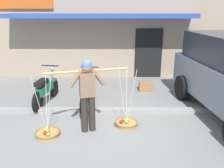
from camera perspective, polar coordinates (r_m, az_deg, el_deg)
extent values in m
plane|color=gray|center=(5.99, -2.53, -9.53)|extent=(90.00, 90.00, 0.00)
cube|color=gray|center=(6.60, -2.24, -6.37)|extent=(20.00, 0.24, 0.10)
cylinder|color=#2D2823|center=(5.52, -4.85, -7.07)|extent=(0.15, 0.15, 0.86)
cylinder|color=#2D2823|center=(5.49, -6.71, -7.26)|extent=(0.15, 0.15, 0.86)
cube|color=#84664C|center=(5.25, -6.01, -0.21)|extent=(0.38, 0.29, 0.54)
sphere|color=tan|center=(5.14, -6.15, 4.08)|extent=(0.21, 0.21, 0.21)
sphere|color=#4C70B2|center=(5.13, -6.17, 4.63)|extent=(0.22, 0.22, 0.22)
cylinder|color=#84664C|center=(5.25, -3.48, 1.77)|extent=(0.35, 0.18, 0.43)
cylinder|color=#84664C|center=(5.17, -8.69, 1.36)|extent=(0.35, 0.18, 0.43)
cylinder|color=tan|center=(5.16, -6.12, 3.17)|extent=(1.81, 0.56, 0.04)
cylinder|color=#B2894C|center=(5.88, 3.47, -9.57)|extent=(0.53, 0.53, 0.09)
torus|color=olive|center=(5.86, 3.48, -9.14)|extent=(0.57, 0.57, 0.05)
sphere|color=gold|center=(5.88, 3.69, -8.55)|extent=(0.10, 0.10, 0.10)
sphere|color=#7ABD48|center=(5.78, 3.52, -9.06)|extent=(0.10, 0.10, 0.10)
sphere|color=gold|center=(5.91, 3.01, -8.46)|extent=(0.09, 0.09, 0.09)
sphere|color=#AD1F1B|center=(5.78, 2.24, -9.07)|extent=(0.09, 0.09, 0.09)
sphere|color=#70AD42|center=(5.86, 3.22, -8.70)|extent=(0.09, 0.09, 0.09)
cylinder|color=silver|center=(5.70, 3.54, -2.52)|extent=(0.01, 0.25, 1.36)
cylinder|color=silver|center=(5.53, 2.55, -3.16)|extent=(0.22, 0.13, 1.36)
cylinder|color=silver|center=(5.54, 4.72, -3.16)|extent=(0.22, 0.13, 1.36)
cylinder|color=#B2894C|center=(5.62, -15.27, -11.60)|extent=(0.53, 0.53, 0.09)
torus|color=olive|center=(5.60, -15.31, -11.15)|extent=(0.57, 0.57, 0.05)
sphere|color=yellow|center=(5.56, -15.59, -10.91)|extent=(0.09, 0.09, 0.09)
sphere|color=#649B3B|center=(5.58, -15.30, -10.84)|extent=(0.08, 0.08, 0.08)
sphere|color=red|center=(5.49, -15.80, -11.28)|extent=(0.09, 0.09, 0.09)
sphere|color=yellow|center=(5.65, -15.41, -10.40)|extent=(0.09, 0.09, 0.09)
sphere|color=gold|center=(5.43, -15.21, -11.68)|extent=(0.08, 0.08, 0.08)
cylinder|color=silver|center=(5.42, -15.55, -4.25)|extent=(0.01, 0.25, 1.36)
cylinder|color=silver|center=(5.29, -17.17, -4.95)|extent=(0.22, 0.13, 1.36)
cylinder|color=silver|center=(5.23, -14.96, -5.01)|extent=(0.22, 0.13, 1.36)
cylinder|color=black|center=(7.90, -13.84, -0.91)|extent=(0.15, 0.59, 0.58)
cylinder|color=black|center=(6.83, -17.50, -4.17)|extent=(0.15, 0.59, 0.58)
cube|color=#19663D|center=(7.83, -13.98, 0.90)|extent=(0.17, 0.29, 0.06)
cube|color=#19663D|center=(7.20, -15.98, -1.05)|extent=(0.31, 0.92, 0.24)
cube|color=black|center=(6.98, -16.71, 0.36)|extent=(0.29, 0.58, 0.12)
cylinder|color=slate|center=(7.70, -14.32, 1.61)|extent=(0.10, 0.30, 0.76)
cylinder|color=black|center=(7.54, -14.76, 4.29)|extent=(0.54, 0.10, 0.04)
sphere|color=silver|center=(7.71, -14.24, 3.56)|extent=(0.11, 0.11, 0.11)
cylinder|color=black|center=(7.53, -5.04, -1.36)|extent=(0.13, 0.58, 0.58)
cylinder|color=black|center=(6.40, -6.92, -4.95)|extent=(0.13, 0.58, 0.58)
cube|color=red|center=(7.45, -5.09, 0.54)|extent=(0.16, 0.29, 0.06)
cube|color=red|center=(6.79, -6.11, -1.57)|extent=(0.27, 0.91, 0.24)
cube|color=black|center=(6.55, -6.47, -0.10)|extent=(0.26, 0.58, 0.12)
cylinder|color=slate|center=(7.32, -5.25, 1.27)|extent=(0.08, 0.30, 0.76)
cylinder|color=black|center=(7.15, -5.45, 4.10)|extent=(0.54, 0.08, 0.04)
sphere|color=silver|center=(7.33, -5.19, 3.32)|extent=(0.11, 0.11, 0.11)
cylinder|color=black|center=(7.74, 16.68, -0.84)|extent=(0.34, 0.78, 0.76)
cube|color=tan|center=(12.17, -2.13, 14.61)|extent=(13.00, 5.00, 4.20)
cube|color=#334CA3|center=(9.16, -2.99, 16.14)|extent=(7.15, 1.00, 0.16)
cube|color=black|center=(9.88, 8.77, 7.31)|extent=(1.10, 0.06, 2.00)
cube|color=olive|center=(8.33, 8.07, -0.55)|extent=(0.44, 0.36, 0.32)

